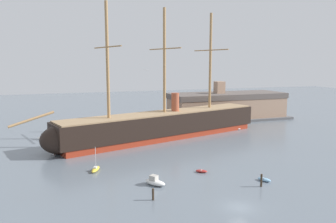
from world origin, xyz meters
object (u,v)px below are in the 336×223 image
at_px(motorboat_foreground_left, 155,182).
at_px(sailboat_mid_left, 96,169).
at_px(mooring_piling_nearest, 261,180).
at_px(motorboat_far_left, 45,137).
at_px(tall_ship, 165,124).
at_px(dockside_warehouse_right, 227,106).
at_px(dinghy_foreground_right, 264,179).
at_px(dinghy_near_centre, 201,171).
at_px(dinghy_far_right, 236,129).
at_px(mooring_piling_left_pair, 153,194).
at_px(dinghy_distant_centre, 139,126).
at_px(seagull_in_flight, 147,70).
at_px(motorboat_alongside_bow, 103,149).

xyz_separation_m(motorboat_foreground_left, sailboat_mid_left, (-8.61, 10.92, -0.19)).
bearing_deg(mooring_piling_nearest, motorboat_far_left, 125.35).
bearing_deg(motorboat_foreground_left, tall_ship, 68.53).
height_order(tall_ship, dockside_warehouse_right, tall_ship).
xyz_separation_m(dinghy_foreground_right, dockside_warehouse_right, (26.49, 60.65, 4.52)).
xyz_separation_m(dinghy_near_centre, dinghy_far_right, (27.84, 33.66, 0.03)).
xyz_separation_m(tall_ship, dinghy_near_centre, (-2.89, -30.24, -3.57)).
distance_m(mooring_piling_nearest, dockside_warehouse_right, 69.05).
distance_m(sailboat_mid_left, mooring_piling_left_pair, 18.07).
bearing_deg(dockside_warehouse_right, tall_ship, -144.99).
relative_size(dinghy_distant_centre, mooring_piling_nearest, 1.35).
bearing_deg(seagull_in_flight, dockside_warehouse_right, 48.08).
xyz_separation_m(sailboat_mid_left, dockside_warehouse_right, (53.89, 45.13, 4.42)).
xyz_separation_m(tall_ship, dockside_warehouse_right, (32.07, 22.47, 0.98)).
relative_size(motorboat_foreground_left, motorboat_alongside_bow, 1.30).
xyz_separation_m(dinghy_foreground_right, dinghy_near_centre, (-8.47, 7.95, -0.03)).
bearing_deg(dockside_warehouse_right, dinghy_foreground_right, -113.59).
height_order(sailboat_mid_left, motorboat_alongside_bow, sailboat_mid_left).
xyz_separation_m(motorboat_foreground_left, motorboat_far_left, (-18.25, 42.55, 0.01)).
relative_size(tall_ship, motorboat_foreground_left, 16.98).
height_order(dinghy_near_centre, dinghy_far_right, dinghy_far_right).
height_order(dinghy_foreground_right, motorboat_alongside_bow, motorboat_alongside_bow).
relative_size(motorboat_far_left, dinghy_distant_centre, 1.44).
xyz_separation_m(dinghy_far_right, mooring_piling_nearest, (-21.48, -43.70, 0.80)).
relative_size(mooring_piling_nearest, mooring_piling_left_pair, 1.20).
relative_size(motorboat_alongside_bow, dinghy_distant_centre, 1.10).
distance_m(dinghy_near_centre, dinghy_far_right, 43.68).
bearing_deg(dinghy_distant_centre, dinghy_foreground_right, -81.92).
relative_size(motorboat_foreground_left, dinghy_far_right, 1.56).
relative_size(dinghy_near_centre, dinghy_far_right, 0.89).
height_order(dinghy_foreground_right, mooring_piling_left_pair, mooring_piling_left_pair).
height_order(tall_ship, dinghy_foreground_right, tall_ship).
bearing_deg(dinghy_foreground_right, sailboat_mid_left, 150.47).
distance_m(dinghy_foreground_right, dinghy_distant_centre, 57.32).
relative_size(motorboat_alongside_bow, seagull_in_flight, 2.63).
height_order(tall_ship, dinghy_far_right, tall_ship).
height_order(tall_ship, dinghy_distant_centre, tall_ship).
bearing_deg(motorboat_alongside_bow, sailboat_mid_left, -103.75).
bearing_deg(dinghy_distant_centre, dockside_warehouse_right, 6.44).
xyz_separation_m(motorboat_foreground_left, dinghy_foreground_right, (18.79, -4.60, -0.29)).
bearing_deg(dinghy_foreground_right, tall_ship, 98.32).
distance_m(sailboat_mid_left, dinghy_far_right, 53.55).
relative_size(dinghy_foreground_right, mooring_piling_left_pair, 1.47).
height_order(motorboat_foreground_left, dinghy_distant_centre, motorboat_foreground_left).
xyz_separation_m(tall_ship, motorboat_alongside_bow, (-18.17, -7.78, -3.39)).
distance_m(dinghy_foreground_right, dinghy_far_right, 45.89).
distance_m(motorboat_far_left, dinghy_far_right, 56.68).
height_order(motorboat_alongside_bow, mooring_piling_left_pair, mooring_piling_left_pair).
height_order(mooring_piling_nearest, seagull_in_flight, seagull_in_flight).
bearing_deg(sailboat_mid_left, tall_ship, 46.10).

